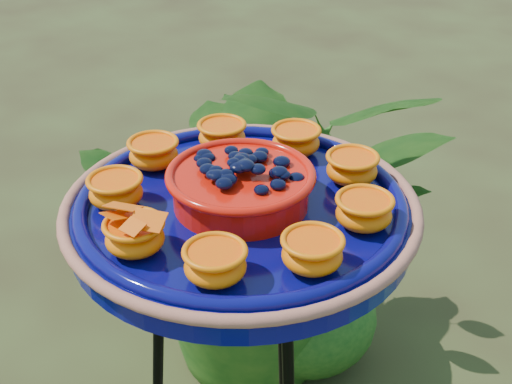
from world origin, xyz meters
TOP-DOWN VIEW (x-y plane):
  - feeder_dish at (-0.07, 0.12)m, footprint 0.57×0.57m
  - shrub_back_left at (-0.54, 0.72)m, footprint 1.15×1.14m

SIDE VIEW (x-z plane):
  - shrub_back_left at x=-0.54m, z-range 0.00..0.97m
  - feeder_dish at x=-0.07m, z-range 0.93..1.04m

